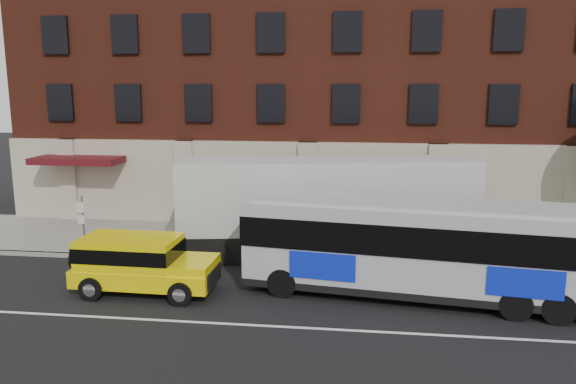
# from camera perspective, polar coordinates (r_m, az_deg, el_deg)

# --- Properties ---
(ground) EXTENTS (120.00, 120.00, 0.00)m
(ground) POSITION_cam_1_polar(r_m,az_deg,el_deg) (16.18, -1.93, -14.17)
(ground) COLOR black
(ground) RESTS_ON ground
(sidewalk) EXTENTS (60.00, 6.00, 0.15)m
(sidewalk) POSITION_cam_1_polar(r_m,az_deg,el_deg) (24.54, 1.38, -5.12)
(sidewalk) COLOR gray
(sidewalk) RESTS_ON ground
(kerb) EXTENTS (60.00, 0.25, 0.15)m
(kerb) POSITION_cam_1_polar(r_m,az_deg,el_deg) (21.68, 0.58, -7.30)
(kerb) COLOR gray
(kerb) RESTS_ON ground
(lane_line) EXTENTS (60.00, 0.12, 0.01)m
(lane_line) POSITION_cam_1_polar(r_m,az_deg,el_deg) (16.62, -1.65, -13.43)
(lane_line) COLOR silver
(lane_line) RESTS_ON ground
(building) EXTENTS (30.00, 12.10, 15.00)m
(building) POSITION_cam_1_polar(r_m,az_deg,el_deg) (31.48, 2.91, 12.24)
(building) COLOR #582115
(building) RESTS_ON sidewalk
(sign_pole) EXTENTS (0.30, 0.20, 2.50)m
(sign_pole) POSITION_cam_1_polar(r_m,az_deg,el_deg) (23.91, -20.09, -2.82)
(sign_pole) COLOR slate
(sign_pole) RESTS_ON ground
(city_bus) EXTENTS (11.87, 4.06, 3.19)m
(city_bus) POSITION_cam_1_polar(r_m,az_deg,el_deg) (18.59, 13.69, -5.32)
(city_bus) COLOR #ABADB5
(city_bus) RESTS_ON ground
(yellow_suv) EXTENTS (4.94, 2.26, 1.88)m
(yellow_suv) POSITION_cam_1_polar(r_m,az_deg,el_deg) (19.42, -14.84, -6.78)
(yellow_suv) COLOR #FFE704
(yellow_suv) RESTS_ON ground
(shipping_container) EXTENTS (12.02, 4.39, 3.93)m
(shipping_container) POSITION_cam_1_polar(r_m,az_deg,el_deg) (22.58, 4.00, -1.67)
(shipping_container) COLOR black
(shipping_container) RESTS_ON ground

